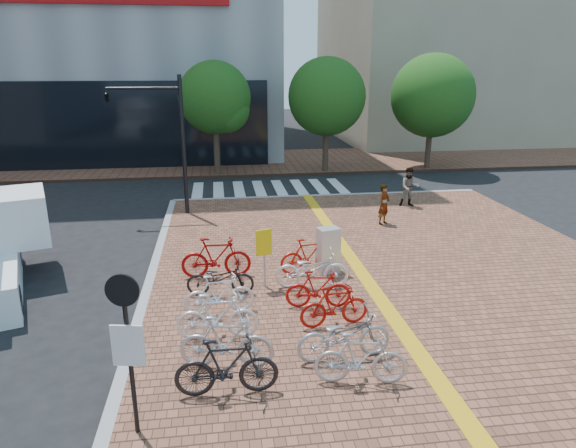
{
  "coord_description": "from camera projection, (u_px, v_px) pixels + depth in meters",
  "views": [
    {
      "loc": [
        -1.98,
        -10.41,
        5.91
      ],
      "look_at": [
        0.04,
        4.16,
        1.3
      ],
      "focal_mm": 32.0,
      "sensor_mm": 36.0,
      "label": 1
    }
  ],
  "objects": [
    {
      "name": "bike_0",
      "position": [
        227.0,
        367.0,
        9.19
      ],
      "size": [
        1.88,
        0.55,
        1.13
      ],
      "primitive_type": "imported",
      "rotation": [
        0.0,
        0.0,
        1.56
      ],
      "color": "black",
      "rests_on": "sidewalk"
    },
    {
      "name": "bike_3",
      "position": [
        219.0,
        294.0,
        12.21
      ],
      "size": [
        1.73,
        0.66,
        1.02
      ],
      "primitive_type": "imported",
      "rotation": [
        0.0,
        0.0,
        1.68
      ],
      "color": "white",
      "rests_on": "sidewalk"
    },
    {
      "name": "bike_11",
      "position": [
        309.0,
        255.0,
        14.65
      ],
      "size": [
        1.78,
        0.76,
        1.04
      ],
      "primitive_type": "imported",
      "rotation": [
        0.0,
        0.0,
        1.74
      ],
      "color": "red",
      "rests_on": "sidewalk"
    },
    {
      "name": "bike_9",
      "position": [
        318.0,
        289.0,
        12.55
      ],
      "size": [
        1.65,
        0.63,
        0.97
      ],
      "primitive_type": "imported",
      "rotation": [
        0.0,
        0.0,
        1.46
      ],
      "color": "#B4120C",
      "rests_on": "sidewalk"
    },
    {
      "name": "traffic_light_pole",
      "position": [
        149.0,
        120.0,
        19.46
      ],
      "size": [
        2.89,
        1.11,
        5.37
      ],
      "color": "black",
      "rests_on": "sidewalk"
    },
    {
      "name": "bike_5",
      "position": [
        216.0,
        258.0,
        14.32
      ],
      "size": [
        1.95,
        0.56,
        1.17
      ],
      "primitive_type": "imported",
      "rotation": [
        0.0,
        0.0,
        1.56
      ],
      "color": "#9D0C0B",
      "rests_on": "sidewalk"
    },
    {
      "name": "bike_4",
      "position": [
        220.0,
        278.0,
        13.25
      ],
      "size": [
        1.77,
        0.72,
        0.91
      ],
      "primitive_type": "imported",
      "rotation": [
        0.0,
        0.0,
        1.5
      ],
      "color": "black",
      "rests_on": "sidewalk"
    },
    {
      "name": "bike_10",
      "position": [
        312.0,
        269.0,
        13.7
      ],
      "size": [
        2.01,
        0.82,
        1.03
      ],
      "primitive_type": "imported",
      "rotation": [
        0.0,
        0.0,
        1.5
      ],
      "color": "white",
      "rests_on": "sidewalk"
    },
    {
      "name": "bike_2",
      "position": [
        217.0,
        316.0,
        11.08
      ],
      "size": [
        1.81,
        0.58,
        1.07
      ],
      "primitive_type": "imported",
      "rotation": [
        0.0,
        0.0,
        1.53
      ],
      "color": "white",
      "rests_on": "sidewalk"
    },
    {
      "name": "street_trees",
      "position": [
        346.0,
        98.0,
        27.8
      ],
      "size": [
        16.2,
        4.6,
        6.35
      ],
      "color": "#38281E",
      "rests_on": "far_sidewalk"
    },
    {
      "name": "pedestrian_b",
      "position": [
        409.0,
        187.0,
        21.45
      ],
      "size": [
        0.89,
        0.75,
        1.64
      ],
      "primitive_type": "imported",
      "rotation": [
        0.0,
        0.0,
        -0.18
      ],
      "color": "#454C58",
      "rests_on": "sidewalk"
    },
    {
      "name": "yellow_sign",
      "position": [
        264.0,
        248.0,
        13.5
      ],
      "size": [
        0.43,
        0.18,
        1.63
      ],
      "color": "#B7B7BC",
      "rests_on": "sidewalk"
    },
    {
      "name": "bike_6",
      "position": [
        361.0,
        358.0,
        9.52
      ],
      "size": [
        1.81,
        0.79,
        1.05
      ],
      "primitive_type": "imported",
      "rotation": [
        0.0,
        0.0,
        1.4
      ],
      "color": "#BBBBC0",
      "rests_on": "sidewalk"
    },
    {
      "name": "pedestrian_a",
      "position": [
        384.0,
        204.0,
        19.06
      ],
      "size": [
        0.65,
        0.63,
        1.51
      ],
      "primitive_type": "imported",
      "rotation": [
        0.0,
        0.0,
        0.68
      ],
      "color": "gray",
      "rests_on": "sidewalk"
    },
    {
      "name": "kerb_north",
      "position": [
        328.0,
        196.0,
        23.58
      ],
      "size": [
        14.0,
        0.25,
        0.15
      ],
      "primitive_type": "cube",
      "color": "gray",
      "rests_on": "ground"
    },
    {
      "name": "far_sidewalk",
      "position": [
        250.0,
        162.0,
        31.69
      ],
      "size": [
        70.0,
        8.0,
        0.15
      ],
      "primitive_type": "cube",
      "color": "brown",
      "rests_on": "ground"
    },
    {
      "name": "notice_sign",
      "position": [
        127.0,
        336.0,
        7.84
      ],
      "size": [
        0.52,
        0.16,
        2.81
      ],
      "color": "black",
      "rests_on": "sidewalk"
    },
    {
      "name": "bike_7",
      "position": [
        344.0,
        335.0,
        10.34
      ],
      "size": [
        2.03,
        0.87,
        1.04
      ],
      "primitive_type": "imported",
      "rotation": [
        0.0,
        0.0,
        1.66
      ],
      "color": "#A2A2A7",
      "rests_on": "sidewalk"
    },
    {
      "name": "building_beige",
      "position": [
        459.0,
        24.0,
        41.78
      ],
      "size": [
        20.0,
        18.0,
        18.0
      ],
      "primitive_type": "cube",
      "color": "gray",
      "rests_on": "ground"
    },
    {
      "name": "ground",
      "position": [
        311.0,
        331.0,
        11.87
      ],
      "size": [
        120.0,
        120.0,
        0.0
      ],
      "primitive_type": "plane",
      "color": "black",
      "rests_on": "ground"
    },
    {
      "name": "utility_box",
      "position": [
        328.0,
        250.0,
        14.66
      ],
      "size": [
        0.7,
        0.58,
        1.32
      ],
      "primitive_type": "cube",
      "rotation": [
        0.0,
        0.0,
        0.25
      ],
      "color": "silver",
      "rests_on": "sidewalk"
    },
    {
      "name": "bike_1",
      "position": [
        226.0,
        342.0,
        10.01
      ],
      "size": [
        1.92,
        0.83,
        1.12
      ],
      "primitive_type": "imported",
      "rotation": [
        0.0,
        0.0,
        1.4
      ],
      "color": "silver",
      "rests_on": "sidewalk"
    },
    {
      "name": "crosswalk",
      "position": [
        270.0,
        189.0,
        25.16
      ],
      "size": [
        7.5,
        4.0,
        0.01
      ],
      "color": "silver",
      "rests_on": "ground"
    },
    {
      "name": "bike_8",
      "position": [
        334.0,
        306.0,
        11.66
      ],
      "size": [
        1.68,
        0.66,
        0.98
      ],
      "primitive_type": "imported",
      "rotation": [
        0.0,
        0.0,
        1.69
      ],
      "color": "#AD140C",
      "rests_on": "sidewalk"
    }
  ]
}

